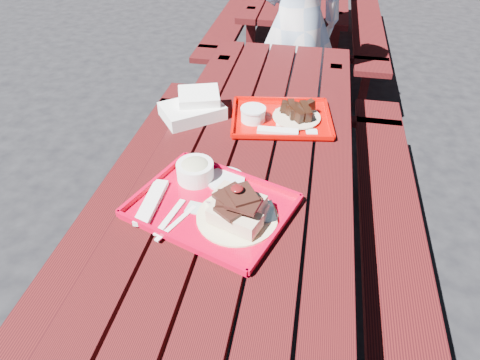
{
  "coord_description": "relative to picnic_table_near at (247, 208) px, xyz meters",
  "views": [
    {
      "loc": [
        0.2,
        -1.2,
        1.68
      ],
      "look_at": [
        0.0,
        -0.15,
        0.82
      ],
      "focal_mm": 32.0,
      "sensor_mm": 36.0,
      "label": 1
    }
  ],
  "objects": [
    {
      "name": "far_tray",
      "position": [
        0.07,
        0.35,
        0.21
      ],
      "size": [
        0.45,
        0.38,
        0.07
      ],
      "color": "#BC0400",
      "rests_on": "picnic_table_near"
    },
    {
      "name": "picnic_table_near",
      "position": [
        0.0,
        0.0,
        0.0
      ],
      "size": [
        1.41,
        2.4,
        0.75
      ],
      "color": "#420D0C",
      "rests_on": "ground"
    },
    {
      "name": "white_cloth",
      "position": [
        -0.29,
        0.33,
        0.23
      ],
      "size": [
        0.3,
        0.29,
        0.1
      ],
      "color": "white",
      "rests_on": "picnic_table_near"
    },
    {
      "name": "near_tray",
      "position": [
        -0.07,
        -0.21,
        0.23
      ],
      "size": [
        0.57,
        0.5,
        0.15
      ],
      "color": "#C00021",
      "rests_on": "picnic_table_near"
    },
    {
      "name": "person",
      "position": [
        0.06,
        1.38,
        0.25
      ],
      "size": [
        0.7,
        0.59,
        1.62
      ],
      "primitive_type": "imported",
      "rotation": [
        0.0,
        0.0,
        3.56
      ],
      "color": "#A0BCDD",
      "rests_on": "ground"
    },
    {
      "name": "ground",
      "position": [
        0.0,
        0.0,
        -0.56
      ],
      "size": [
        60.0,
        60.0,
        0.0
      ],
      "primitive_type": "plane",
      "color": "black",
      "rests_on": "ground"
    }
  ]
}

